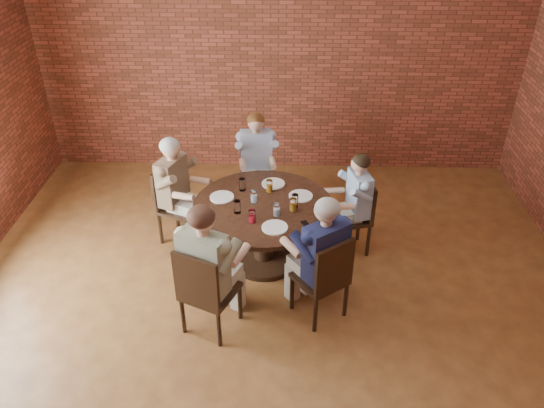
{
  "coord_description": "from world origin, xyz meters",
  "views": [
    {
      "loc": [
        0.14,
        -3.45,
        3.78
      ],
      "look_at": [
        -0.0,
        1.0,
        0.91
      ],
      "focal_mm": 35.0,
      "sensor_mm": 36.0,
      "label": 1
    }
  ],
  "objects_px": {
    "diner_b": "(257,163)",
    "chair_a": "(358,214)",
    "dining_table": "(263,222)",
    "chair_c": "(173,201)",
    "chair_b": "(257,170)",
    "smartphone": "(306,224)",
    "diner_a": "(353,205)",
    "chair_d": "(204,290)",
    "diner_d": "(209,269)",
    "diner_c": "(178,192)",
    "diner_e": "(321,259)",
    "chair_e": "(326,277)"
  },
  "relations": [
    {
      "from": "diner_b",
      "to": "chair_a",
      "type": "bearing_deg",
      "value": -42.75
    },
    {
      "from": "dining_table",
      "to": "chair_c",
      "type": "distance_m",
      "value": 1.14
    },
    {
      "from": "chair_a",
      "to": "chair_b",
      "type": "height_order",
      "value": "chair_b"
    },
    {
      "from": "chair_b",
      "to": "diner_b",
      "type": "distance_m",
      "value": 0.16
    },
    {
      "from": "smartphone",
      "to": "chair_c",
      "type": "bearing_deg",
      "value": 127.8
    },
    {
      "from": "chair_a",
      "to": "smartphone",
      "type": "height_order",
      "value": "chair_a"
    },
    {
      "from": "diner_a",
      "to": "chair_d",
      "type": "bearing_deg",
      "value": -61.84
    },
    {
      "from": "chair_b",
      "to": "diner_d",
      "type": "distance_m",
      "value": 2.23
    },
    {
      "from": "chair_a",
      "to": "diner_b",
      "type": "distance_m",
      "value": 1.47
    },
    {
      "from": "diner_c",
      "to": "chair_d",
      "type": "distance_m",
      "value": 1.57
    },
    {
      "from": "diner_e",
      "to": "diner_a",
      "type": "bearing_deg",
      "value": -147.38
    },
    {
      "from": "diner_e",
      "to": "diner_b",
      "type": "bearing_deg",
      "value": -105.63
    },
    {
      "from": "diner_e",
      "to": "chair_b",
      "type": "bearing_deg",
      "value": -106.12
    },
    {
      "from": "dining_table",
      "to": "chair_e",
      "type": "relative_size",
      "value": 1.58
    },
    {
      "from": "chair_d",
      "to": "chair_e",
      "type": "distance_m",
      "value": 1.14
    },
    {
      "from": "chair_b",
      "to": "chair_d",
      "type": "xyz_separation_m",
      "value": [
        -0.34,
        -2.29,
        0.03
      ]
    },
    {
      "from": "dining_table",
      "to": "diner_e",
      "type": "bearing_deg",
      "value": -54.06
    },
    {
      "from": "dining_table",
      "to": "diner_a",
      "type": "xyz_separation_m",
      "value": [
        0.98,
        0.25,
        0.08
      ]
    },
    {
      "from": "diner_e",
      "to": "smartphone",
      "type": "bearing_deg",
      "value": -108.91
    },
    {
      "from": "chair_b",
      "to": "chair_e",
      "type": "bearing_deg",
      "value": -76.38
    },
    {
      "from": "chair_c",
      "to": "diner_e",
      "type": "xyz_separation_m",
      "value": [
        1.64,
        -1.21,
        0.17
      ]
    },
    {
      "from": "chair_c",
      "to": "smartphone",
      "type": "bearing_deg",
      "value": -95.58
    },
    {
      "from": "diner_d",
      "to": "chair_e",
      "type": "relative_size",
      "value": 1.47
    },
    {
      "from": "diner_b",
      "to": "chair_e",
      "type": "distance_m",
      "value": 2.13
    },
    {
      "from": "smartphone",
      "to": "chair_a",
      "type": "bearing_deg",
      "value": 20.23
    },
    {
      "from": "diner_a",
      "to": "diner_c",
      "type": "bearing_deg",
      "value": -108.31
    },
    {
      "from": "smartphone",
      "to": "diner_a",
      "type": "bearing_deg",
      "value": 22.78
    },
    {
      "from": "diner_b",
      "to": "chair_c",
      "type": "xyz_separation_m",
      "value": [
        -0.93,
        -0.7,
        -0.14
      ]
    },
    {
      "from": "chair_e",
      "to": "diner_e",
      "type": "xyz_separation_m",
      "value": [
        -0.05,
        0.07,
        0.16
      ]
    },
    {
      "from": "diner_a",
      "to": "chair_d",
      "type": "height_order",
      "value": "diner_a"
    },
    {
      "from": "diner_c",
      "to": "chair_d",
      "type": "bearing_deg",
      "value": -139.74
    },
    {
      "from": "chair_b",
      "to": "diner_b",
      "type": "relative_size",
      "value": 0.71
    },
    {
      "from": "dining_table",
      "to": "diner_d",
      "type": "distance_m",
      "value": 1.11
    },
    {
      "from": "dining_table",
      "to": "chair_d",
      "type": "distance_m",
      "value": 1.19
    },
    {
      "from": "dining_table",
      "to": "diner_d",
      "type": "height_order",
      "value": "diner_d"
    },
    {
      "from": "diner_d",
      "to": "diner_b",
      "type": "bearing_deg",
      "value": -74.32
    },
    {
      "from": "dining_table",
      "to": "diner_b",
      "type": "xyz_separation_m",
      "value": [
        -0.13,
        1.12,
        0.11
      ]
    },
    {
      "from": "chair_a",
      "to": "chair_e",
      "type": "xyz_separation_m",
      "value": [
        -0.42,
        -1.13,
        0.03
      ]
    },
    {
      "from": "chair_b",
      "to": "dining_table",
      "type": "bearing_deg",
      "value": -90.0
    },
    {
      "from": "diner_e",
      "to": "smartphone",
      "type": "relative_size",
      "value": 10.92
    },
    {
      "from": "chair_b",
      "to": "diner_c",
      "type": "xyz_separation_m",
      "value": [
        -0.84,
        -0.81,
        0.16
      ]
    },
    {
      "from": "chair_b",
      "to": "chair_c",
      "type": "distance_m",
      "value": 1.2
    },
    {
      "from": "diner_b",
      "to": "diner_c",
      "type": "bearing_deg",
      "value": -146.21
    },
    {
      "from": "chair_e",
      "to": "smartphone",
      "type": "relative_size",
      "value": 7.66
    },
    {
      "from": "chair_b",
      "to": "diner_b",
      "type": "height_order",
      "value": "diner_b"
    },
    {
      "from": "chair_a",
      "to": "diner_a",
      "type": "distance_m",
      "value": 0.15
    },
    {
      "from": "diner_a",
      "to": "diner_c",
      "type": "xyz_separation_m",
      "value": [
        -1.97,
        0.14,
        0.04
      ]
    },
    {
      "from": "diner_e",
      "to": "diner_c",
      "type": "bearing_deg",
      "value": -73.11
    },
    {
      "from": "chair_a",
      "to": "diner_c",
      "type": "xyz_separation_m",
      "value": [
        -2.04,
        0.13,
        0.17
      ]
    },
    {
      "from": "chair_c",
      "to": "chair_e",
      "type": "bearing_deg",
      "value": -105.62
    }
  ]
}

